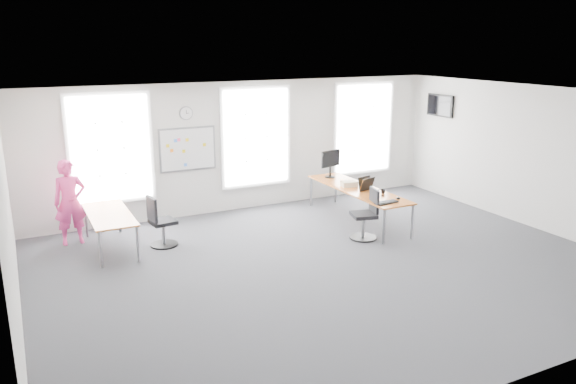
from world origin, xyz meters
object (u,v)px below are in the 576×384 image
headphones (380,192)px  person (70,202)px  chair_right (366,217)px  monitor (331,161)px  desk_right (358,190)px  desk_left (109,216)px  chair_left (160,224)px  keyboard (386,203)px

headphones → person: bearing=177.7°
chair_right → monitor: bearing=-176.9°
desk_right → chair_right: (-0.47, -1.04, -0.25)m
desk_left → person: bearing=134.4°
desk_right → chair_left: bearing=175.1°
desk_right → keyboard: keyboard is taller
desk_left → headphones: size_ratio=10.24×
chair_left → monitor: (4.28, 0.77, 0.70)m
person → chair_right: bearing=-26.9°
keyboard → headphones: size_ratio=2.67×
headphones → chair_left: bearing=-176.8°
chair_left → person: bearing=50.2°
headphones → monitor: monitor is taller
desk_right → person: bearing=167.3°
keyboard → monitor: bearing=79.5°
chair_right → keyboard: bearing=73.6°
desk_right → chair_left: 4.32m
desk_right → person: (-5.80, 1.30, 0.14)m
keyboard → headphones: headphones is taller
chair_right → chair_left: size_ratio=1.02×
desk_right → chair_left: size_ratio=3.04×
monitor → chair_left: bearing=174.6°
chair_left → chair_right: bearing=-118.2°
desk_right → monitor: size_ratio=4.70×
chair_left → keyboard: (4.16, -1.61, 0.32)m
desk_left → headphones: headphones is taller
desk_right → monitor: (-0.02, 1.14, 0.44)m
headphones → keyboard: bearing=-99.3°
monitor → keyboard: bearing=-108.4°
monitor → desk_left: bearing=169.6°
chair_right → keyboard: chair_right is taller
person → chair_left: bearing=-35.0°
desk_right → desk_left: desk_right is taller
chair_right → chair_left: chair_right is taller
chair_left → desk_left: bearing=63.1°
chair_left → person: person is taller
chair_right → keyboard: size_ratio=2.05×
monitor → chair_right: bearing=-117.2°
chair_left → keyboard: size_ratio=2.02×
person → monitor: size_ratio=2.58×
desk_right → desk_left: (-5.18, 0.67, -0.06)m
chair_left → monitor: bearing=-87.7°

